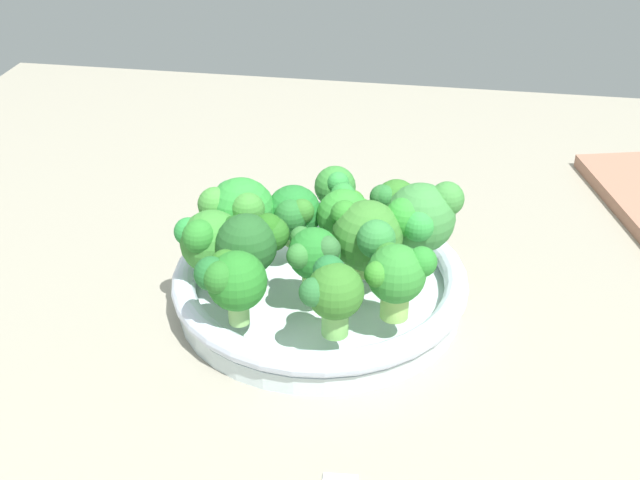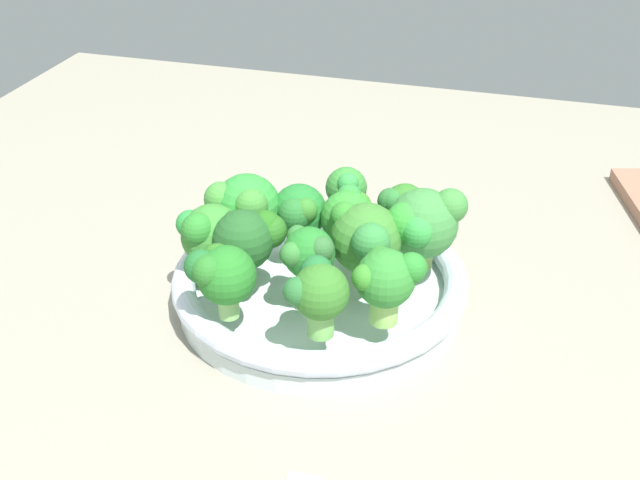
{
  "view_description": "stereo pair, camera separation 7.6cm",
  "coord_description": "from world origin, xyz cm",
  "px_view_note": "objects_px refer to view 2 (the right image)",
  "views": [
    {
      "loc": [
        -61.69,
        -8.62,
        46.33
      ],
      "look_at": [
        2.97,
        2.22,
        7.15
      ],
      "focal_mm": 46.17,
      "sensor_mm": 36.0,
      "label": 1
    },
    {
      "loc": [
        -59.99,
        -16.05,
        46.33
      ],
      "look_at": [
        2.97,
        2.22,
        7.15
      ],
      "focal_mm": 46.17,
      "sensor_mm": 36.0,
      "label": 2
    }
  ],
  "objects_px": {
    "broccoli_floret_7": "(245,206)",
    "broccoli_floret_6": "(308,254)",
    "broccoli_floret_1": "(349,216)",
    "broccoli_floret_9": "(403,206)",
    "bowl": "(320,285)",
    "broccoli_floret_3": "(210,235)",
    "broccoli_floret_4": "(248,238)",
    "broccoli_floret_5": "(221,273)",
    "broccoli_floret_0": "(366,238)",
    "broccoli_floret_11": "(318,292)",
    "broccoli_floret_12": "(386,278)",
    "broccoli_floret_10": "(422,223)",
    "broccoli_floret_8": "(299,213)",
    "broccoli_floret_2": "(347,190)"
  },
  "relations": [
    {
      "from": "broccoli_floret_7",
      "to": "broccoli_floret_9",
      "type": "height_order",
      "value": "broccoli_floret_7"
    },
    {
      "from": "broccoli_floret_5",
      "to": "broccoli_floret_6",
      "type": "relative_size",
      "value": 1.06
    },
    {
      "from": "broccoli_floret_7",
      "to": "broccoli_floret_9",
      "type": "relative_size",
      "value": 1.31
    },
    {
      "from": "broccoli_floret_1",
      "to": "bowl",
      "type": "bearing_deg",
      "value": 156.04
    },
    {
      "from": "broccoli_floret_0",
      "to": "broccoli_floret_7",
      "type": "bearing_deg",
      "value": 77.29
    },
    {
      "from": "broccoli_floret_9",
      "to": "broccoli_floret_11",
      "type": "height_order",
      "value": "broccoli_floret_11"
    },
    {
      "from": "broccoli_floret_2",
      "to": "broccoli_floret_11",
      "type": "bearing_deg",
      "value": -172.34
    },
    {
      "from": "broccoli_floret_12",
      "to": "broccoli_floret_8",
      "type": "bearing_deg",
      "value": 46.79
    },
    {
      "from": "bowl",
      "to": "broccoli_floret_1",
      "type": "bearing_deg",
      "value": -23.96
    },
    {
      "from": "broccoli_floret_10",
      "to": "broccoli_floret_5",
      "type": "bearing_deg",
      "value": 129.73
    },
    {
      "from": "broccoli_floret_0",
      "to": "broccoli_floret_11",
      "type": "relative_size",
      "value": 1.1
    },
    {
      "from": "broccoli_floret_1",
      "to": "broccoli_floret_10",
      "type": "relative_size",
      "value": 0.79
    },
    {
      "from": "broccoli_floret_3",
      "to": "broccoli_floret_8",
      "type": "relative_size",
      "value": 1.05
    },
    {
      "from": "broccoli_floret_2",
      "to": "broccoli_floret_5",
      "type": "distance_m",
      "value": 0.2
    },
    {
      "from": "broccoli_floret_4",
      "to": "broccoli_floret_11",
      "type": "bearing_deg",
      "value": -125.34
    },
    {
      "from": "broccoli_floret_1",
      "to": "broccoli_floret_7",
      "type": "bearing_deg",
      "value": 98.28
    },
    {
      "from": "broccoli_floret_9",
      "to": "bowl",
      "type": "bearing_deg",
      "value": 142.16
    },
    {
      "from": "broccoli_floret_1",
      "to": "broccoli_floret_9",
      "type": "height_order",
      "value": "broccoli_floret_1"
    },
    {
      "from": "broccoli_floret_0",
      "to": "broccoli_floret_5",
      "type": "distance_m",
      "value": 0.14
    },
    {
      "from": "broccoli_floret_8",
      "to": "broccoli_floret_2",
      "type": "bearing_deg",
      "value": -27.3
    },
    {
      "from": "broccoli_floret_9",
      "to": "broccoli_floret_8",
      "type": "bearing_deg",
      "value": 115.08
    },
    {
      "from": "bowl",
      "to": "broccoli_floret_11",
      "type": "height_order",
      "value": "broccoli_floret_11"
    },
    {
      "from": "broccoli_floret_3",
      "to": "bowl",
      "type": "bearing_deg",
      "value": -72.11
    },
    {
      "from": "broccoli_floret_3",
      "to": "broccoli_floret_4",
      "type": "distance_m",
      "value": 0.04
    },
    {
      "from": "broccoli_floret_4",
      "to": "broccoli_floret_8",
      "type": "relative_size",
      "value": 1.16
    },
    {
      "from": "bowl",
      "to": "broccoli_floret_4",
      "type": "bearing_deg",
      "value": 125.48
    },
    {
      "from": "broccoli_floret_1",
      "to": "broccoli_floret_2",
      "type": "height_order",
      "value": "broccoli_floret_1"
    },
    {
      "from": "broccoli_floret_9",
      "to": "broccoli_floret_1",
      "type": "bearing_deg",
      "value": 132.18
    },
    {
      "from": "broccoli_floret_5",
      "to": "bowl",
      "type": "bearing_deg",
      "value": -31.06
    },
    {
      "from": "broccoli_floret_8",
      "to": "broccoli_floret_10",
      "type": "relative_size",
      "value": 0.79
    },
    {
      "from": "broccoli_floret_3",
      "to": "broccoli_floret_11",
      "type": "bearing_deg",
      "value": -118.53
    },
    {
      "from": "bowl",
      "to": "broccoli_floret_8",
      "type": "distance_m",
      "value": 0.07
    },
    {
      "from": "broccoli_floret_1",
      "to": "broccoli_floret_11",
      "type": "xyz_separation_m",
      "value": [
        -0.14,
        -0.01,
        0.0
      ]
    },
    {
      "from": "broccoli_floret_1",
      "to": "broccoli_floret_5",
      "type": "relative_size",
      "value": 0.94
    },
    {
      "from": "broccoli_floret_7",
      "to": "broccoli_floret_6",
      "type": "bearing_deg",
      "value": -127.77
    },
    {
      "from": "broccoli_floret_0",
      "to": "broccoli_floret_10",
      "type": "relative_size",
      "value": 0.92
    },
    {
      "from": "bowl",
      "to": "broccoli_floret_6",
      "type": "height_order",
      "value": "broccoli_floret_6"
    },
    {
      "from": "broccoli_floret_8",
      "to": "broccoli_floret_10",
      "type": "height_order",
      "value": "broccoli_floret_10"
    },
    {
      "from": "broccoli_floret_1",
      "to": "broccoli_floret_9",
      "type": "relative_size",
      "value": 1.14
    },
    {
      "from": "broccoli_floret_3",
      "to": "broccoli_floret_10",
      "type": "bearing_deg",
      "value": -72.88
    },
    {
      "from": "broccoli_floret_6",
      "to": "bowl",
      "type": "bearing_deg",
      "value": 1.41
    },
    {
      "from": "broccoli_floret_0",
      "to": "bowl",
      "type": "bearing_deg",
      "value": 84.94
    },
    {
      "from": "broccoli_floret_3",
      "to": "broccoli_floret_7",
      "type": "distance_m",
      "value": 0.06
    },
    {
      "from": "broccoli_floret_9",
      "to": "broccoli_floret_10",
      "type": "relative_size",
      "value": 0.69
    },
    {
      "from": "broccoli_floret_1",
      "to": "broccoli_floret_12",
      "type": "bearing_deg",
      "value": -150.78
    },
    {
      "from": "broccoli_floret_4",
      "to": "broccoli_floret_12",
      "type": "height_order",
      "value": "broccoli_floret_4"
    },
    {
      "from": "broccoli_floret_5",
      "to": "broccoli_floret_3",
      "type": "bearing_deg",
      "value": 29.93
    },
    {
      "from": "broccoli_floret_5",
      "to": "broccoli_floret_6",
      "type": "xyz_separation_m",
      "value": [
        0.06,
        -0.06,
        -0.0
      ]
    },
    {
      "from": "broccoli_floret_0",
      "to": "broccoli_floret_12",
      "type": "bearing_deg",
      "value": -152.27
    },
    {
      "from": "broccoli_floret_5",
      "to": "broccoli_floret_9",
      "type": "xyz_separation_m",
      "value": [
        0.18,
        -0.12,
        -0.01
      ]
    }
  ]
}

